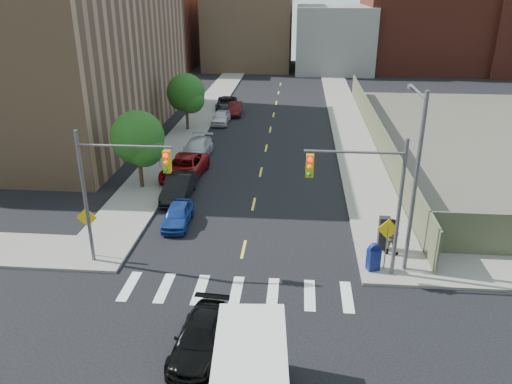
% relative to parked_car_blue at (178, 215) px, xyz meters
% --- Properties ---
extents(ground, '(160.00, 160.00, 0.00)m').
position_rel_parked_car_blue_xyz_m(ground, '(4.20, -10.64, -0.64)').
color(ground, black).
rests_on(ground, ground).
extents(sidewalk_nw, '(3.50, 73.00, 0.15)m').
position_rel_parked_car_blue_xyz_m(sidewalk_nw, '(-3.55, 30.86, -0.56)').
color(sidewalk_nw, gray).
rests_on(sidewalk_nw, ground).
extents(sidewalk_ne, '(3.50, 73.00, 0.15)m').
position_rel_parked_car_blue_xyz_m(sidewalk_ne, '(11.95, 30.86, -0.56)').
color(sidewalk_ne, gray).
rests_on(sidewalk_ne, ground).
extents(fence_north, '(0.12, 44.00, 2.50)m').
position_rel_parked_car_blue_xyz_m(fence_north, '(13.80, 17.36, 0.61)').
color(fence_north, '#565B3F').
rests_on(fence_north, ground).
extents(building_nw, '(22.00, 30.00, 16.00)m').
position_rel_parked_car_blue_xyz_m(building_nw, '(-17.80, 19.36, 7.36)').
color(building_nw, '#8C6B4C').
rests_on(building_nw, ground).
extents(bg_bldg_west, '(14.00, 18.00, 12.00)m').
position_rel_parked_car_blue_xyz_m(bg_bldg_west, '(-17.80, 59.36, 5.36)').
color(bg_bldg_west, '#592319').
rests_on(bg_bldg_west, ground).
extents(bg_bldg_midwest, '(14.00, 16.00, 15.00)m').
position_rel_parked_car_blue_xyz_m(bg_bldg_midwest, '(-1.80, 61.36, 6.86)').
color(bg_bldg_midwest, '#8C6B4C').
rests_on(bg_bldg_midwest, ground).
extents(bg_bldg_center, '(12.00, 16.00, 10.00)m').
position_rel_parked_car_blue_xyz_m(bg_bldg_center, '(12.20, 59.36, 4.36)').
color(bg_bldg_center, gray).
rests_on(bg_bldg_center, ground).
extents(bg_bldg_east, '(18.00, 18.00, 16.00)m').
position_rel_parked_car_blue_xyz_m(bg_bldg_east, '(26.20, 61.36, 7.36)').
color(bg_bldg_east, '#592319').
rests_on(bg_bldg_east, ground).
extents(signal_nw, '(4.59, 0.30, 7.00)m').
position_rel_parked_car_blue_xyz_m(signal_nw, '(-1.78, -4.64, 3.89)').
color(signal_nw, '#59595E').
rests_on(signal_nw, ground).
extents(signal_ne, '(4.59, 0.30, 7.00)m').
position_rel_parked_car_blue_xyz_m(signal_ne, '(10.18, -4.64, 3.89)').
color(signal_ne, '#59595E').
rests_on(signal_ne, ground).
extents(streetlight_ne, '(0.25, 3.70, 9.00)m').
position_rel_parked_car_blue_xyz_m(streetlight_ne, '(12.40, -3.74, 4.58)').
color(streetlight_ne, '#59595E').
rests_on(streetlight_ne, ground).
extents(warn_sign_nw, '(1.06, 0.06, 2.83)m').
position_rel_parked_car_blue_xyz_m(warn_sign_nw, '(-3.60, -4.14, 1.36)').
color(warn_sign_nw, '#59595E').
rests_on(warn_sign_nw, ground).
extents(warn_sign_ne, '(1.06, 0.06, 2.83)m').
position_rel_parked_car_blue_xyz_m(warn_sign_ne, '(11.40, -4.14, 1.36)').
color(warn_sign_ne, '#59595E').
rests_on(warn_sign_ne, ground).
extents(warn_sign_midwest, '(1.06, 0.06, 2.83)m').
position_rel_parked_car_blue_xyz_m(warn_sign_midwest, '(-3.60, 9.36, 1.36)').
color(warn_sign_midwest, '#59595E').
rests_on(warn_sign_midwest, ground).
extents(tree_west_near, '(3.66, 3.64, 5.52)m').
position_rel_parked_car_blue_xyz_m(tree_west_near, '(-3.80, 5.40, 2.84)').
color(tree_west_near, '#332114').
rests_on(tree_west_near, ground).
extents(tree_west_far, '(3.66, 3.64, 5.52)m').
position_rel_parked_car_blue_xyz_m(tree_west_far, '(-3.80, 20.40, 2.84)').
color(tree_west_far, '#332114').
rests_on(tree_west_far, ground).
extents(parked_car_blue, '(1.63, 3.78, 1.27)m').
position_rel_parked_car_blue_xyz_m(parked_car_blue, '(0.00, 0.00, 0.00)').
color(parked_car_blue, navy).
rests_on(parked_car_blue, ground).
extents(parked_car_black, '(1.66, 4.68, 1.54)m').
position_rel_parked_car_blue_xyz_m(parked_car_black, '(-0.84, 3.98, 0.13)').
color(parked_car_black, black).
rests_on(parked_car_black, ground).
extents(parked_car_red, '(3.03, 5.83, 1.57)m').
position_rel_parked_car_blue_xyz_m(parked_car_red, '(-1.30, 7.74, 0.15)').
color(parked_car_red, maroon).
rests_on(parked_car_red, ground).
extents(parked_car_silver, '(2.22, 5.17, 1.48)m').
position_rel_parked_car_blue_xyz_m(parked_car_silver, '(-1.30, 12.37, 0.11)').
color(parked_car_silver, '#B3B6BC').
rests_on(parked_car_silver, ground).
extents(parked_car_white, '(1.63, 4.01, 1.36)m').
position_rel_parked_car_blue_xyz_m(parked_car_white, '(-0.93, 23.11, 0.05)').
color(parked_car_white, silver).
rests_on(parked_car_white, ground).
extents(parked_car_maroon, '(1.71, 4.19, 1.35)m').
position_rel_parked_car_blue_xyz_m(parked_car_maroon, '(0.00, 27.03, 0.04)').
color(parked_car_maroon, '#390B0C').
rests_on(parked_car_maroon, ground).
extents(parked_car_grey, '(2.58, 5.02, 1.35)m').
position_rel_parked_car_blue_xyz_m(parked_car_grey, '(-1.30, 29.57, 0.04)').
color(parked_car_grey, black).
rests_on(parked_car_grey, ground).
extents(black_sedan, '(2.11, 4.45, 1.25)m').
position_rel_parked_car_blue_xyz_m(black_sedan, '(3.40, -10.78, -0.01)').
color(black_sedan, black).
rests_on(black_sedan, ground).
extents(mailbox, '(0.70, 0.62, 1.43)m').
position_rel_parked_car_blue_xyz_m(mailbox, '(10.82, -4.35, 0.21)').
color(mailbox, navy).
rests_on(mailbox, sidewalk_ne).
extents(payphone, '(0.55, 0.45, 1.85)m').
position_rel_parked_car_blue_xyz_m(payphone, '(11.60, -2.20, 0.44)').
color(payphone, black).
rests_on(payphone, sidewalk_ne).
extents(pedestrian_west, '(0.60, 0.75, 1.81)m').
position_rel_parked_car_blue_xyz_m(pedestrian_west, '(-2.10, 6.04, 0.42)').
color(pedestrian_west, gray).
rests_on(pedestrian_west, sidewalk_nw).
extents(pedestrian_east, '(1.12, 0.97, 1.95)m').
position_rel_parked_car_blue_xyz_m(pedestrian_east, '(11.91, -2.61, 0.49)').
color(pedestrian_east, gray).
rests_on(pedestrian_east, sidewalk_ne).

